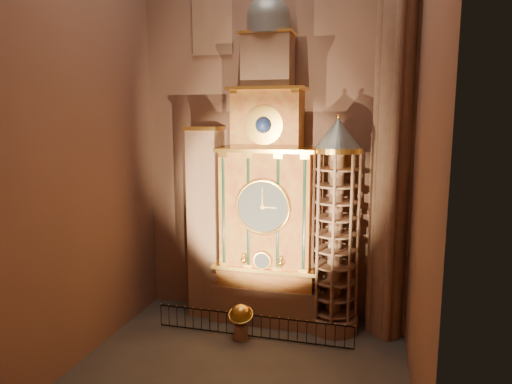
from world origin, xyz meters
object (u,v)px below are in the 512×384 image
(stair_turret, at_px, (335,228))
(celestial_globe, at_px, (241,319))
(astronomical_clock, at_px, (267,196))
(portrait_tower, at_px, (206,222))
(iron_railing, at_px, (252,326))

(stair_turret, height_order, celestial_globe, stair_turret)
(astronomical_clock, relative_size, portrait_tower, 1.64)
(portrait_tower, distance_m, celestial_globe, 5.49)
(astronomical_clock, height_order, iron_railing, astronomical_clock)
(iron_railing, bearing_deg, astronomical_clock, 84.96)
(portrait_tower, bearing_deg, stair_turret, -2.33)
(astronomical_clock, bearing_deg, portrait_tower, 179.71)
(stair_turret, bearing_deg, portrait_tower, 177.67)
(astronomical_clock, relative_size, iron_railing, 1.71)
(celestial_globe, relative_size, iron_railing, 0.18)
(portrait_tower, xyz_separation_m, celestial_globe, (2.69, -2.50, -4.09))
(astronomical_clock, xyz_separation_m, iron_railing, (-0.20, -2.23, -6.06))
(astronomical_clock, height_order, portrait_tower, astronomical_clock)
(stair_turret, bearing_deg, iron_railing, -152.01)
(celestial_globe, xyz_separation_m, iron_railing, (0.51, 0.25, -0.44))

